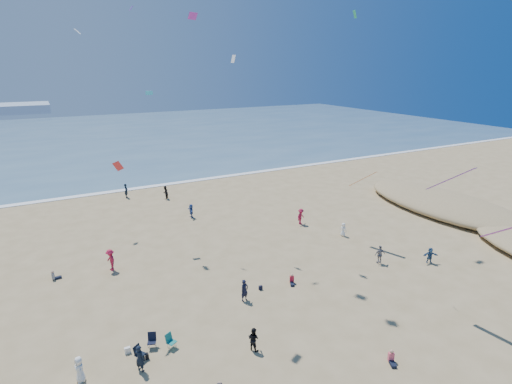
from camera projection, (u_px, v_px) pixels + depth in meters
ocean at (84, 138)px, 99.36m from camera, size 220.00×100.00×0.06m
surf_line at (122, 190)px, 57.34m from camera, size 220.00×1.20×0.08m
standing_flyers at (228, 251)px, 36.57m from camera, size 30.41×43.71×1.95m
seated_group at (246, 338)px, 25.62m from camera, size 18.41×26.57×0.84m
chair_cluster at (155, 345)px, 24.78m from camera, size 2.83×1.61×1.00m
white_tote at (127, 350)px, 24.80m from camera, size 0.35×0.20×0.40m
black_backpack at (146, 356)px, 24.28m from camera, size 0.30×0.22×0.38m
navy_bag at (261, 288)px, 31.86m from camera, size 0.28×0.18×0.34m
kites_aloft at (297, 94)px, 30.04m from camera, size 41.71×39.60×29.61m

